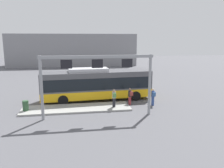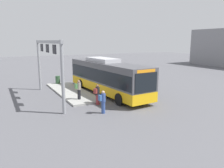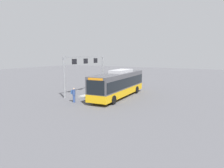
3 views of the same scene
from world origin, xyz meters
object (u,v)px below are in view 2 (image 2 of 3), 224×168
Objects in this scene: person_waiting_near at (79,89)px; person_waiting_mid at (97,94)px; person_boarding at (103,101)px; bus_main at (107,75)px; trash_bin at (58,80)px.

person_waiting_mid is (1.78, 0.95, -0.16)m from person_waiting_near.
person_boarding is at bearing -85.13° from person_waiting_near.
person_boarding is 1.00× the size of person_waiting_mid.
bus_main is 13.03× the size of trash_bin.
trash_bin is (-7.97, 0.23, -0.44)m from person_waiting_near.
bus_main is 7.02× the size of person_boarding.
trash_bin is at bearing 85.70° from person_boarding.
person_waiting_mid is at bearing -42.19° from bus_main.
person_waiting_near is at bearing 94.65° from person_waiting_mid.
person_waiting_near is (-3.96, -0.40, 0.16)m from person_boarding.
person_waiting_mid is 1.86× the size of trash_bin.
person_waiting_mid is at bearing 70.62° from person_boarding.
person_boarding is (5.23, -2.98, -0.92)m from bus_main.
person_boarding is 3.98m from person_waiting_near.
person_boarding and person_waiting_mid have the same top height.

